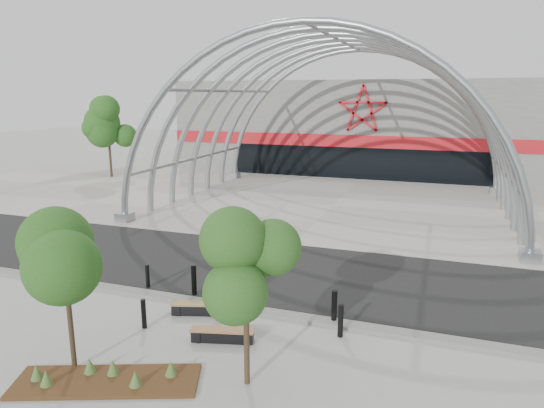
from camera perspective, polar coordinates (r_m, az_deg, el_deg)
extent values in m
plane|color=#9C9D97|center=(16.49, -4.71, -11.80)|extent=(140.00, 140.00, 0.00)
cube|color=black|center=(19.49, -0.49, -7.76)|extent=(140.00, 7.00, 0.02)
cube|color=#A39D92|center=(30.59, 7.15, -0.21)|extent=(60.00, 17.00, 0.04)
cube|color=slate|center=(16.26, -5.07, -11.94)|extent=(60.00, 0.50, 0.12)
cube|color=slate|center=(47.65, 11.98, 9.10)|extent=(34.00, 15.00, 8.00)
cube|color=black|center=(40.58, 10.40, 4.73)|extent=(22.00, 0.25, 2.60)
cube|color=red|center=(40.37, 10.51, 7.25)|extent=(34.00, 0.30, 1.00)
torus|color=#91969A|center=(23.55, 3.23, -4.14)|extent=(20.36, 0.36, 20.36)
torus|color=#91969A|center=(25.87, 4.78, -2.61)|extent=(20.36, 0.36, 20.36)
torus|color=#91969A|center=(28.22, 6.06, -1.33)|extent=(20.36, 0.36, 20.36)
torus|color=#91969A|center=(30.59, 7.15, -0.25)|extent=(20.36, 0.36, 20.36)
torus|color=#91969A|center=(32.98, 8.08, 0.68)|extent=(20.36, 0.36, 20.36)
torus|color=#91969A|center=(35.39, 8.88, 1.48)|extent=(20.36, 0.36, 20.36)
torus|color=#91969A|center=(37.81, 9.59, 2.18)|extent=(20.36, 0.36, 20.36)
cylinder|color=#91969A|center=(29.68, 25.86, 3.25)|extent=(0.20, 15.00, 0.20)
cylinder|color=#91969A|center=(29.18, 21.58, 12.36)|extent=(0.20, 15.00, 0.20)
cylinder|color=#91969A|center=(29.98, 7.71, 18.72)|extent=(0.20, 15.00, 0.20)
cylinder|color=#91969A|center=(32.04, -5.27, 13.14)|extent=(0.20, 15.00, 0.20)
cylinder|color=#91969A|center=(33.47, -9.16, 5.32)|extent=(0.20, 15.00, 0.20)
cube|color=#91969A|center=(27.84, -16.94, -1.48)|extent=(0.80, 0.80, 0.50)
cube|color=#91969A|center=(40.62, -4.45, 3.41)|extent=(0.80, 0.80, 0.50)
cube|color=#91969A|center=(22.96, 28.08, -5.47)|extent=(0.80, 0.80, 0.50)
cube|color=#91969A|center=(37.45, 24.84, 1.45)|extent=(0.80, 0.80, 0.50)
cube|color=#3F2812|center=(13.16, -18.86, -19.13)|extent=(4.62, 2.85, 0.09)
cone|color=#4F6D33|center=(13.36, -25.03, -18.01)|extent=(0.31, 0.31, 0.38)
cone|color=#4F6D33|center=(13.22, -18.22, -17.73)|extent=(0.31, 0.31, 0.38)
cone|color=#4F6D33|center=(12.63, -15.78, -19.12)|extent=(0.31, 0.31, 0.38)
cone|color=#4F6D33|center=(13.47, -20.66, -17.33)|extent=(0.31, 0.31, 0.38)
cone|color=#4F6D33|center=(12.82, -11.80, -18.35)|extent=(0.31, 0.31, 0.38)
cone|color=#4F6D33|center=(13.69, -25.96, -17.32)|extent=(0.31, 0.31, 0.38)
cylinder|color=black|center=(13.56, -22.55, -13.66)|extent=(0.13, 0.13, 2.07)
ellipsoid|color=#1B4113|center=(12.87, -23.26, -6.12)|extent=(1.77, 1.77, 2.25)
cylinder|color=#312616|center=(12.03, -3.00, -16.13)|extent=(0.14, 0.14, 2.08)
ellipsoid|color=#224318|center=(11.24, -3.11, -7.68)|extent=(1.72, 1.72, 2.26)
cube|color=black|center=(15.95, -8.40, -12.19)|extent=(1.83, 0.85, 0.31)
cube|color=black|center=(16.07, -10.83, -11.97)|extent=(0.22, 0.41, 0.36)
cube|color=black|center=(15.83, -5.94, -12.21)|extent=(0.22, 0.41, 0.36)
cube|color=olive|center=(15.86, -8.42, -11.51)|extent=(1.89, 0.93, 0.05)
cube|color=black|center=(14.30, -5.84, -15.23)|extent=(1.78, 0.75, 0.30)
cube|color=black|center=(14.42, -8.51, -14.94)|extent=(0.20, 0.40, 0.35)
cube|color=black|center=(14.18, -3.14, -15.30)|extent=(0.20, 0.40, 0.35)
cube|color=brown|center=(14.20, -5.86, -14.51)|extent=(1.84, 0.82, 0.05)
cylinder|color=black|center=(18.23, -14.43, -8.23)|extent=(0.14, 0.14, 0.87)
cylinder|color=black|center=(17.23, -9.17, -8.83)|extent=(0.18, 0.18, 1.10)
cylinder|color=black|center=(15.31, -14.86, -12.36)|extent=(0.15, 0.15, 0.91)
cylinder|color=black|center=(14.45, 8.07, -13.45)|extent=(0.16, 0.16, 0.98)
cylinder|color=black|center=(15.17, 7.33, -11.93)|extent=(0.17, 0.17, 1.07)
cylinder|color=black|center=(42.97, -18.49, 5.19)|extent=(0.20, 0.20, 3.30)
ellipsoid|color=#1B4D16|center=(42.71, -18.78, 9.18)|extent=(3.00, 3.00, 3.60)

